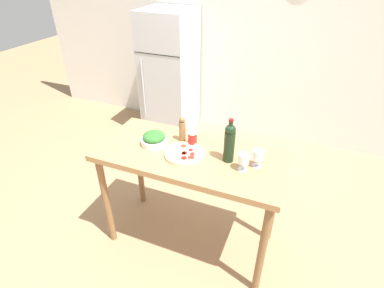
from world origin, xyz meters
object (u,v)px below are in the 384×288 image
(wine_glass_near, at_px, (244,159))
(salad_bowl, at_px, (154,139))
(wine_bottle, at_px, (229,142))
(wine_glass_far, at_px, (258,156))
(pepper_mill, at_px, (182,130))
(homemade_pizza, at_px, (184,154))
(refrigerator, at_px, (170,75))
(salt_canister, at_px, (192,139))

(wine_glass_near, relative_size, salad_bowl, 0.62)
(wine_bottle, bearing_deg, wine_glass_far, 2.07)
(wine_glass_far, height_order, salad_bowl, wine_glass_far)
(wine_bottle, distance_m, pepper_mill, 0.44)
(wine_bottle, bearing_deg, homemade_pizza, -168.75)
(refrigerator, relative_size, homemade_pizza, 5.58)
(wine_glass_near, xyz_separation_m, wine_glass_far, (0.08, 0.08, 0.00))
(refrigerator, xyz_separation_m, pepper_mill, (0.90, -1.63, 0.22))
(wine_glass_far, distance_m, homemade_pizza, 0.53)
(refrigerator, xyz_separation_m, salt_canister, (1.00, -1.66, 0.18))
(homemade_pizza, relative_size, salt_canister, 2.48)
(refrigerator, bearing_deg, wine_glass_near, -51.67)
(homemade_pizza, bearing_deg, salt_canister, 88.82)
(wine_glass_far, distance_m, pepper_mill, 0.63)
(refrigerator, bearing_deg, pepper_mill, -61.00)
(wine_bottle, xyz_separation_m, wine_glass_far, (0.21, 0.01, -0.07))
(wine_bottle, xyz_separation_m, salt_canister, (-0.31, 0.09, -0.10))
(wine_glass_near, height_order, salt_canister, wine_glass_near)
(wine_glass_near, xyz_separation_m, pepper_mill, (-0.54, 0.20, 0.01))
(homemade_pizza, bearing_deg, salad_bowl, 168.45)
(wine_bottle, height_order, salt_canister, wine_bottle)
(pepper_mill, xyz_separation_m, salt_canister, (0.10, -0.04, -0.04))
(refrigerator, relative_size, salad_bowl, 7.93)
(salad_bowl, distance_m, homemade_pizza, 0.29)
(wine_glass_near, distance_m, homemade_pizza, 0.45)
(wine_glass_near, distance_m, pepper_mill, 0.57)
(salad_bowl, bearing_deg, wine_bottle, 0.55)
(wine_bottle, bearing_deg, salad_bowl, -179.45)
(wine_glass_far, bearing_deg, wine_glass_near, -136.17)
(pepper_mill, bearing_deg, salt_canister, -20.55)
(wine_bottle, height_order, homemade_pizza, wine_bottle)
(wine_bottle, distance_m, salt_canister, 0.34)
(pepper_mill, xyz_separation_m, homemade_pizza, (0.10, -0.19, -0.08))
(wine_glass_near, height_order, wine_glass_far, same)
(refrigerator, bearing_deg, wine_glass_far, -48.86)
(wine_bottle, bearing_deg, salt_canister, 164.42)
(homemade_pizza, bearing_deg, refrigerator, 118.83)
(pepper_mill, bearing_deg, refrigerator, 119.00)
(wine_glass_near, xyz_separation_m, homemade_pizza, (-0.44, 0.01, -0.07))
(salad_bowl, xyz_separation_m, homemade_pizza, (0.28, -0.06, -0.03))
(homemade_pizza, height_order, salt_canister, salt_canister)
(pepper_mill, relative_size, salad_bowl, 0.99)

